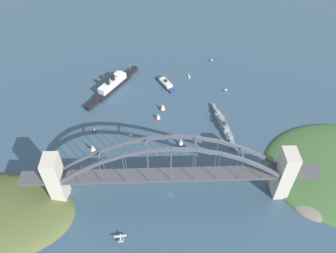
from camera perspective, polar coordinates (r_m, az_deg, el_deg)
name	(u,v)px	position (r m, az deg, el deg)	size (l,w,h in m)	color
ground_plane	(171,194)	(317.10, 0.46, -11.34)	(1400.00, 1400.00, 0.00)	#334C60
harbor_arch_bridge	(171,175)	(292.89, 0.49, -8.13)	(258.78, 17.86, 71.97)	beige
ocean_liner	(113,85)	(425.29, -9.37, 6.95)	(59.74, 83.82, 18.96)	black
naval_cruiser	(224,125)	(375.20, 9.40, 0.22)	(17.85, 69.87, 17.56)	gray
harbor_ferry_steamer	(166,84)	(427.31, -0.37, 7.28)	(25.04, 35.99, 7.97)	navy
seaplane_taxiing_near_bridge	(121,238)	(295.57, -8.04, -18.16)	(10.10, 8.43, 5.05)	#B7B7B2
small_boat_0	(92,148)	(352.63, -12.66, -3.61)	(10.33, 8.18, 11.86)	gold
small_boat_1	(163,107)	(389.48, -0.90, 3.29)	(8.98, 8.15, 10.29)	#B2231E
small_boat_2	(95,130)	(376.54, -12.34, -0.65)	(4.33, 6.60, 2.20)	#B2231E
small_boat_3	(189,76)	(443.19, 3.56, 8.49)	(2.85, 8.07, 2.18)	silver
small_boat_4	(226,90)	(425.60, 9.84, 6.05)	(10.12, 2.85, 2.04)	#234C8C
small_boat_5	(130,136)	(364.90, -6.38, -1.53)	(9.17, 3.78, 1.86)	brown
small_boat_6	(181,142)	(351.05, 2.19, -2.57)	(9.32, 6.84, 10.86)	black
small_boat_7	(158,116)	(379.24, -1.68, 1.72)	(7.98, 6.83, 8.62)	#B2231E
small_boat_8	(212,61)	(475.26, 7.44, 11.01)	(7.15, 3.26, 2.55)	#234C8C
channel_marker_buoy	(156,153)	(345.70, -2.11, -4.53)	(2.20, 2.20, 2.75)	red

